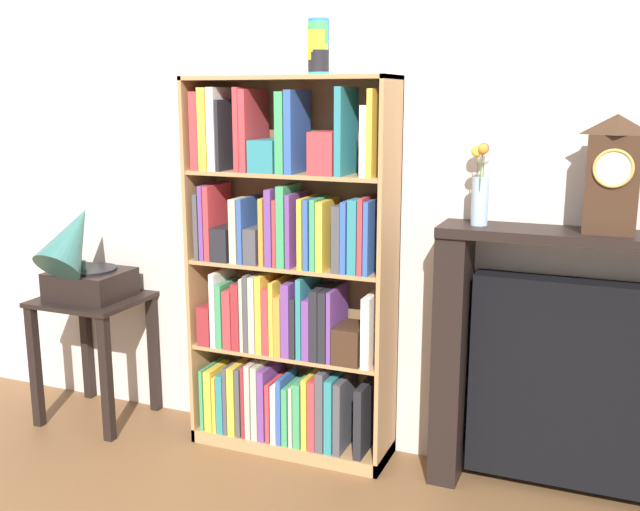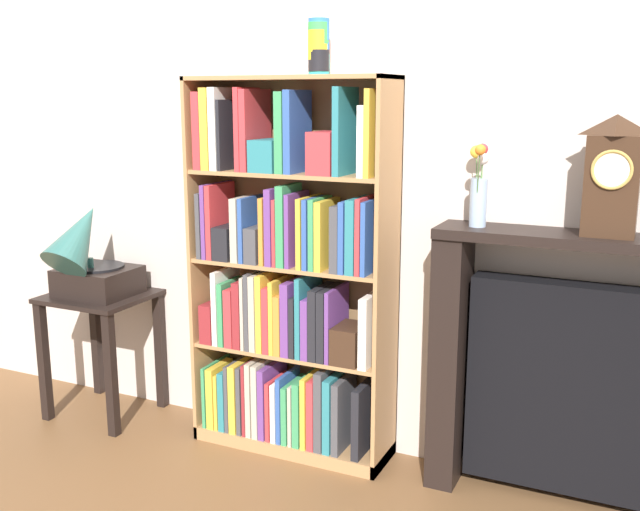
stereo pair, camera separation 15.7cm
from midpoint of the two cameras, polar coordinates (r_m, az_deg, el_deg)
ground_plane at (r=3.43m, az=-4.32°, el=-15.55°), size 7.83×6.40×0.02m
wall_back at (r=3.27m, az=-0.82°, el=7.21°), size 4.83×0.08×2.60m
bookshelf at (r=3.24m, az=-4.01°, el=-2.72°), size 0.91×0.28×1.68m
cup_stack at (r=3.10m, az=-1.63°, el=15.96°), size 0.09×0.09×0.23m
side_table_left at (r=3.82m, az=-18.39°, el=-5.54°), size 0.49×0.44×0.63m
gramophone at (r=3.68m, az=-19.36°, el=-0.35°), size 0.36×0.46×0.51m
fireplace_mantel at (r=3.04m, az=18.47°, el=-8.62°), size 1.15×0.25×1.09m
mantel_clock at (r=2.84m, az=20.45°, el=5.95°), size 0.18×0.13×0.44m
flower_vase at (r=2.91m, az=10.91°, el=5.32°), size 0.09×0.17×0.32m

